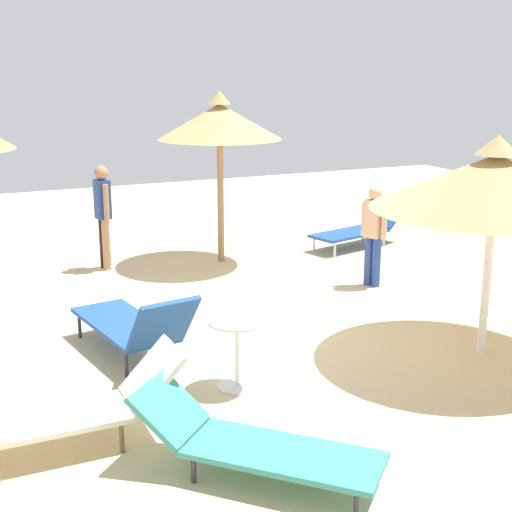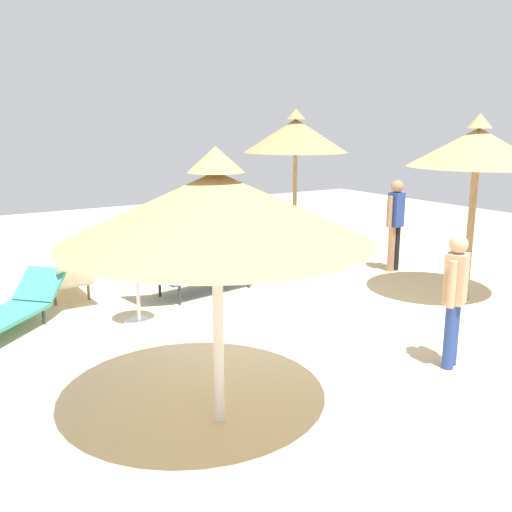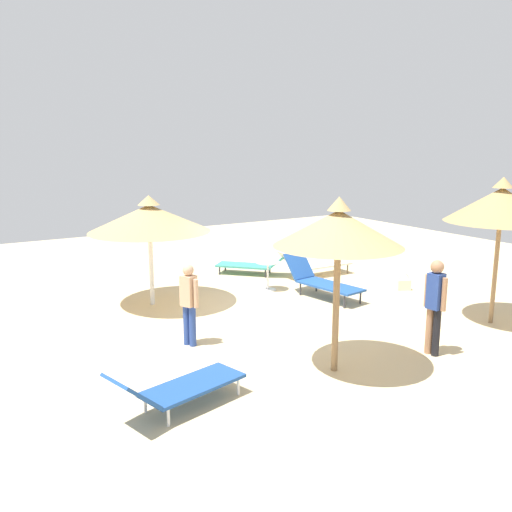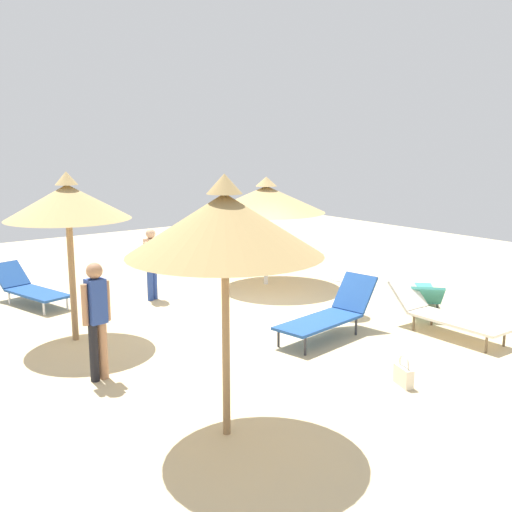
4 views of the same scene
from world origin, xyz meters
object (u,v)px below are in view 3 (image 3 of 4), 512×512
Objects in this scene: lounge_chair_near_right at (314,264)px; lounge_chair_far_left at (254,264)px; lounge_chair_center at (320,280)px; handbag at (404,284)px; parasol_umbrella_edge at (501,205)px; lounge_chair_near_left at (176,387)px; parasol_umbrella_back at (149,218)px; person_standing_front at (189,301)px; side_table_round at (268,271)px; parasol_umbrella_far_right at (338,229)px; person_standing_back at (435,302)px.

lounge_chair_near_right reaches higher than lounge_chair_far_left.
lounge_chair_center is 4.93× the size of handbag.
lounge_chair_far_left is at bearing 94.07° from lounge_chair_center.
parasol_umbrella_edge is 7.44m from lounge_chair_near_left.
lounge_chair_center is at bearing -22.19° from parasol_umbrella_back.
parasol_umbrella_back reaches higher than person_standing_front.
lounge_chair_center is at bearing 33.53° from lounge_chair_near_left.
lounge_chair_center is 1.40m from side_table_round.
parasol_umbrella_edge reaches higher than lounge_chair_center.
parasol_umbrella_far_right reaches higher than parasol_umbrella_back.
lounge_chair_near_left is 6.37m from lounge_chair_center.
person_standing_back reaches higher than lounge_chair_near_right.
lounge_chair_near_right is 1.00× the size of lounge_chair_center.
lounge_chair_near_right is 1.03× the size of lounge_chair_near_left.
parasol_umbrella_edge is (5.55, -4.95, 0.45)m from parasol_umbrella_back.
lounge_chair_near_left is 1.39× the size of person_standing_front.
person_standing_back is (4.70, -0.45, 0.62)m from lounge_chair_near_left.
lounge_chair_center is at bearing -85.93° from lounge_chair_far_left.
parasol_umbrella_back is 4.13m from lounge_chair_far_left.
parasol_umbrella_edge reaches higher than parasol_umbrella_back.
lounge_chair_center is at bearing 118.00° from parasol_umbrella_edge.
lounge_chair_near_right is (-0.71, 5.13, -2.11)m from parasol_umbrella_edge.
lounge_chair_near_left reaches higher than side_table_round.
parasol_umbrella_back reaches higher than side_table_round.
person_standing_back reaches higher than person_standing_front.
parasol_umbrella_edge reaches higher than person_standing_back.
side_table_round is (-0.16, 5.14, -0.47)m from person_standing_back.
parasol_umbrella_back is at bearing -160.31° from lounge_chair_far_left.
parasol_umbrella_back is 1.60× the size of person_standing_back.
parasol_umbrella_back is 5.12m from lounge_chair_near_right.
lounge_chair_near_right is 1.14× the size of lounge_chair_far_left.
lounge_chair_far_left is 4.33× the size of handbag.
parasol_umbrella_back is 6.15× the size of handbag.
person_standing_back is at bearing -106.85° from lounge_chair_near_right.
parasol_umbrella_far_right reaches higher than handbag.
parasol_umbrella_edge reaches higher than parasol_umbrella_far_right.
lounge_chair_center is 2.28m from handbag.
person_standing_front is (-1.55, 2.29, -1.51)m from parasol_umbrella_far_right.
parasol_umbrella_edge is 5.59m from lounge_chair_near_right.
lounge_chair_near_left is (-7.13, -0.09, -2.12)m from parasol_umbrella_edge.
person_standing_front is at bearing 61.01° from lounge_chair_near_left.
parasol_umbrella_back reaches higher than lounge_chair_center.
parasol_umbrella_far_right is at bearing -76.76° from parasol_umbrella_back.
person_standing_front reaches higher than handbag.
person_standing_front is 4.15m from side_table_round.
lounge_chair_center is at bearing 17.70° from person_standing_front.
handbag is (1.06, -2.37, -0.21)m from lounge_chair_near_right.
lounge_chair_far_left is at bearing 108.02° from parasol_umbrella_edge.
person_standing_back is (-1.72, -5.67, 0.61)m from lounge_chair_near_right.
lounge_chair_near_left is at bearing -179.28° from parasol_umbrella_edge.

